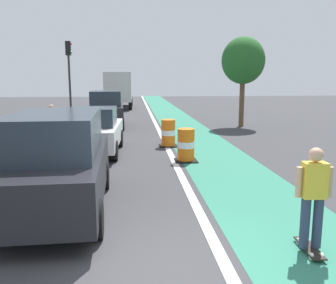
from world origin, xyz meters
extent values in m
plane|color=#38383A|center=(0.00, 0.00, 0.00)|extent=(100.00, 100.00, 0.00)
cube|color=#2D755B|center=(2.40, 12.00, 0.00)|extent=(2.50, 80.00, 0.01)
cube|color=silver|center=(0.90, 12.00, 0.01)|extent=(0.20, 80.00, 0.01)
cube|color=black|center=(2.34, 0.23, 0.07)|extent=(0.28, 0.81, 0.02)
cylinder|color=silver|center=(2.40, -0.03, 0.06)|extent=(0.05, 0.11, 0.11)
cylinder|color=silver|center=(2.24, -0.02, 0.06)|extent=(0.05, 0.11, 0.11)
cylinder|color=silver|center=(2.44, 0.49, 0.06)|extent=(0.05, 0.11, 0.11)
cylinder|color=silver|center=(2.28, 0.50, 0.06)|extent=(0.05, 0.11, 0.11)
cylinder|color=#2D3851|center=(2.44, 0.23, 0.49)|extent=(0.15, 0.15, 0.82)
cylinder|color=#2D3851|center=(2.24, 0.24, 0.49)|extent=(0.15, 0.15, 0.82)
cube|color=gold|center=(2.34, 0.23, 1.18)|extent=(0.38, 0.25, 0.56)
cylinder|color=tan|center=(2.58, 0.22, 1.15)|extent=(0.09, 0.09, 0.48)
cylinder|color=tan|center=(2.10, 0.25, 1.15)|extent=(0.09, 0.09, 0.48)
sphere|color=tan|center=(2.34, 0.23, 1.58)|extent=(0.22, 0.22, 0.22)
cube|color=black|center=(-1.97, 2.47, 0.79)|extent=(1.98, 4.65, 0.90)
cube|color=#232D38|center=(-1.97, 2.47, 1.64)|extent=(1.71, 2.90, 0.80)
cylinder|color=black|center=(-2.83, 3.87, 0.34)|extent=(0.30, 0.69, 0.68)
cylinder|color=black|center=(-1.19, 3.92, 0.34)|extent=(0.30, 0.69, 0.68)
cylinder|color=black|center=(-1.11, 1.07, 0.34)|extent=(0.30, 0.69, 0.68)
cube|color=silver|center=(-1.88, 8.30, 0.70)|extent=(1.99, 4.16, 0.72)
cube|color=#232D38|center=(-1.89, 8.05, 1.38)|extent=(1.68, 1.78, 0.64)
cylinder|color=black|center=(-2.65, 9.60, 0.34)|extent=(0.30, 0.69, 0.68)
cylinder|color=black|center=(-1.01, 9.54, 0.34)|extent=(0.30, 0.69, 0.68)
cylinder|color=black|center=(-2.74, 7.06, 0.34)|extent=(0.30, 0.69, 0.68)
cylinder|color=black|center=(-1.10, 7.00, 0.34)|extent=(0.30, 0.69, 0.68)
cube|color=black|center=(-1.94, 15.52, 0.79)|extent=(2.04, 4.68, 0.90)
cube|color=#232D38|center=(-1.94, 15.52, 1.64)|extent=(1.74, 2.92, 0.80)
cylinder|color=black|center=(-2.82, 16.91, 0.34)|extent=(0.31, 0.69, 0.68)
cylinder|color=black|center=(-1.19, 16.98, 0.34)|extent=(0.31, 0.69, 0.68)
cylinder|color=black|center=(-2.70, 14.06, 0.34)|extent=(0.31, 0.69, 0.68)
cylinder|color=black|center=(-1.06, 14.13, 0.34)|extent=(0.31, 0.69, 0.68)
cylinder|color=orange|center=(1.29, 6.71, 0.25)|extent=(0.56, 0.56, 0.42)
cylinder|color=white|center=(1.29, 6.71, 0.57)|extent=(0.57, 0.57, 0.21)
cylinder|color=orange|center=(1.29, 6.71, 0.88)|extent=(0.56, 0.56, 0.42)
cube|color=black|center=(1.29, 6.71, 0.02)|extent=(0.73, 0.73, 0.04)
cylinder|color=orange|center=(0.96, 9.40, 0.25)|extent=(0.56, 0.56, 0.42)
cylinder|color=white|center=(0.96, 9.40, 0.57)|extent=(0.57, 0.57, 0.21)
cylinder|color=orange|center=(0.96, 9.40, 0.88)|extent=(0.56, 0.56, 0.42)
cube|color=black|center=(0.96, 9.40, 0.02)|extent=(0.73, 0.73, 0.04)
cube|color=beige|center=(-1.71, 28.19, 1.98)|extent=(2.33, 5.61, 2.50)
cube|color=silver|center=(-1.69, 32.04, 1.53)|extent=(2.21, 1.91, 2.10)
cylinder|color=black|center=(-2.72, 31.84, 0.48)|extent=(0.31, 0.96, 0.96)
cylinder|color=black|center=(-0.66, 31.83, 0.48)|extent=(0.31, 0.96, 0.96)
cylinder|color=black|center=(-2.75, 26.79, 0.48)|extent=(0.31, 0.96, 0.96)
cylinder|color=black|center=(-0.69, 26.78, 0.48)|extent=(0.31, 0.96, 0.96)
cylinder|color=#2D2D2D|center=(-4.60, 19.77, 2.10)|extent=(0.14, 0.14, 4.20)
cube|color=black|center=(-4.60, 19.77, 4.65)|extent=(0.32, 0.32, 0.90)
sphere|color=red|center=(-4.43, 19.77, 4.91)|extent=(0.16, 0.16, 0.16)
sphere|color=green|center=(-4.43, 19.77, 4.39)|extent=(0.16, 0.16, 0.16)
cylinder|color=#33333D|center=(-3.94, 11.02, 0.43)|extent=(0.20, 0.20, 0.86)
cube|color=white|center=(-3.94, 11.02, 1.13)|extent=(0.34, 0.20, 0.54)
sphere|color=tan|center=(-3.94, 11.02, 1.51)|extent=(0.20, 0.20, 0.20)
cylinder|color=brown|center=(5.71, 15.14, 1.30)|extent=(0.28, 0.28, 2.60)
ellipsoid|color=#235B23|center=(5.71, 15.14, 3.70)|extent=(2.40, 2.40, 2.60)
camera|label=1|loc=(-0.41, -4.86, 2.72)|focal=38.47mm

